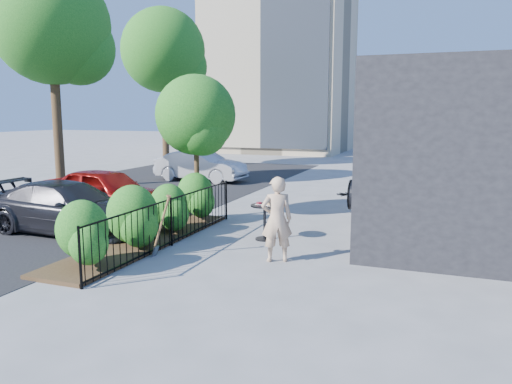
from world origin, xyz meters
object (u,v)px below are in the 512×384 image
at_px(street_tree_near, 52,33).
at_px(woman, 277,219).
at_px(car_red, 106,192).
at_px(cafe_table, 265,216).
at_px(street_tree_far, 164,56).
at_px(car_silver, 201,166).
at_px(car_darkgrey, 69,208).
at_px(shovel, 160,229).
at_px(patio_tree, 197,120).

distance_m(street_tree_near, woman, 13.63).
height_order(street_tree_near, car_red, street_tree_near).
height_order(street_tree_near, cafe_table, street_tree_near).
bearing_deg(street_tree_far, car_silver, -44.71).
bearing_deg(street_tree_near, car_darkgrey, -46.80).
xyz_separation_m(street_tree_near, car_darkgrey, (5.43, -5.78, -5.28)).
distance_m(street_tree_near, street_tree_far, 8.00).
distance_m(car_red, car_silver, 7.54).
xyz_separation_m(cafe_table, shovel, (-1.52, -2.11, 0.02)).
bearing_deg(car_red, cafe_table, -95.34).
bearing_deg(shovel, cafe_table, 54.14).
relative_size(woman, shovel, 1.28).
distance_m(street_tree_near, car_silver, 7.74).
relative_size(cafe_table, car_silver, 0.22).
xyz_separation_m(street_tree_near, shovel, (8.68, -6.82, -5.33)).
height_order(cafe_table, car_red, car_red).
xyz_separation_m(patio_tree, car_silver, (-3.56, 7.10, -2.09)).
relative_size(car_silver, car_darkgrey, 0.93).
bearing_deg(woman, street_tree_near, -55.90).
relative_size(woman, car_darkgrey, 0.39).
xyz_separation_m(patio_tree, shovel, (0.98, -3.62, -2.17)).
xyz_separation_m(patio_tree, car_red, (-2.82, -0.40, -2.08)).
xyz_separation_m(woman, car_silver, (-6.87, 10.14, -0.19)).
bearing_deg(car_silver, street_tree_near, 137.47).
bearing_deg(cafe_table, patio_tree, 148.98).
distance_m(cafe_table, shovel, 2.60).
height_order(patio_tree, street_tree_far, street_tree_far).
bearing_deg(car_silver, patio_tree, -149.19).
xyz_separation_m(street_tree_near, car_silver, (4.14, 3.90, -5.25)).
height_order(cafe_table, shovel, shovel).
bearing_deg(car_silver, woman, -141.70).
xyz_separation_m(street_tree_near, woman, (11.01, -6.24, -5.06)).
bearing_deg(car_red, woman, -106.93).
xyz_separation_m(shovel, car_darkgrey, (-3.26, 1.04, 0.04)).
xyz_separation_m(cafe_table, woman, (0.81, -1.54, 0.29)).
distance_m(woman, car_darkgrey, 5.61).
height_order(street_tree_near, car_silver, street_tree_near).
bearing_deg(street_tree_near, patio_tree, -22.57).
bearing_deg(car_red, car_silver, 12.05).
height_order(street_tree_far, car_silver, street_tree_far).
height_order(woman, car_silver, woman).
bearing_deg(cafe_table, car_darkgrey, -167.37).
relative_size(street_tree_far, car_darkgrey, 1.90).
bearing_deg(cafe_table, car_red, 168.28).
xyz_separation_m(patio_tree, street_tree_near, (-7.70, 3.20, 3.15)).
bearing_deg(shovel, woman, 13.77).
height_order(patio_tree, car_darkgrey, patio_tree).
relative_size(woman, car_silver, 0.42).
height_order(car_silver, car_darkgrey, car_silver).
xyz_separation_m(woman, car_darkgrey, (-5.59, 0.47, -0.23)).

